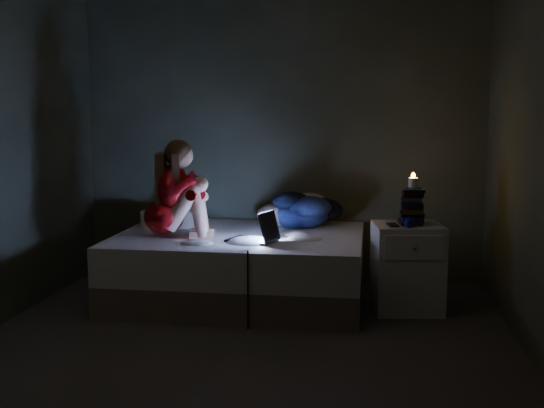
% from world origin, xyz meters
% --- Properties ---
extents(floor, '(3.60, 3.80, 0.02)m').
position_xyz_m(floor, '(0.00, 0.00, -0.01)').
color(floor, '#423936').
rests_on(floor, ground).
extents(wall_back, '(3.60, 0.02, 2.60)m').
position_xyz_m(wall_back, '(0.00, 1.91, 1.30)').
color(wall_back, '#2B2E22').
rests_on(wall_back, ground).
extents(wall_front, '(3.60, 0.02, 2.60)m').
position_xyz_m(wall_front, '(0.00, -1.91, 1.30)').
color(wall_front, '#2B2E22').
rests_on(wall_front, ground).
extents(wall_right, '(0.02, 3.80, 2.60)m').
position_xyz_m(wall_right, '(1.81, 0.00, 1.30)').
color(wall_right, '#2B2E22').
rests_on(wall_right, ground).
extents(bed, '(1.96, 1.47, 0.54)m').
position_xyz_m(bed, '(-0.23, 1.10, 0.27)').
color(bed, '#BCBAB7').
rests_on(bed, ground).
extents(pillow, '(0.48, 0.34, 0.14)m').
position_xyz_m(pillow, '(-0.87, 1.44, 0.61)').
color(pillow, silver).
rests_on(pillow, bed).
extents(woman, '(0.52, 0.39, 0.77)m').
position_xyz_m(woman, '(-0.78, 0.88, 0.92)').
color(woman, '#A30E13').
rests_on(woman, bed).
extents(laptop, '(0.41, 0.35, 0.25)m').
position_xyz_m(laptop, '(-0.08, 0.79, 0.66)').
color(laptop, black).
rests_on(laptop, bed).
extents(clothes_pile, '(0.66, 0.60, 0.32)m').
position_xyz_m(clothes_pile, '(0.21, 1.52, 0.70)').
color(clothes_pile, '#151544').
rests_on(clothes_pile, bed).
extents(nightstand, '(0.56, 0.52, 0.67)m').
position_xyz_m(nightstand, '(1.10, 0.97, 0.34)').
color(nightstand, silver).
rests_on(nightstand, ground).
extents(book_stack, '(0.19, 0.25, 0.27)m').
position_xyz_m(book_stack, '(1.12, 0.98, 0.80)').
color(book_stack, black).
rests_on(book_stack, nightstand).
extents(candle, '(0.07, 0.07, 0.08)m').
position_xyz_m(candle, '(1.12, 0.98, 0.98)').
color(candle, beige).
rests_on(candle, book_stack).
extents(phone, '(0.08, 0.14, 0.01)m').
position_xyz_m(phone, '(0.97, 0.91, 0.68)').
color(phone, black).
rests_on(phone, nightstand).
extents(blue_orb, '(0.08, 0.08, 0.08)m').
position_xyz_m(blue_orb, '(1.07, 0.82, 0.71)').
color(blue_orb, '#0B0B69').
rests_on(blue_orb, nightstand).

